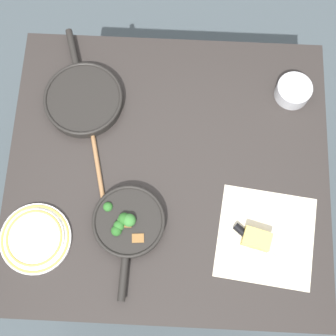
{
  "coord_description": "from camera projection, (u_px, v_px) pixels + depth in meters",
  "views": [
    {
      "loc": [
        0.02,
        -0.44,
        2.25
      ],
      "look_at": [
        0.0,
        0.0,
        0.77
      ],
      "focal_mm": 50.0,
      "sensor_mm": 36.0,
      "label": 1
    }
  ],
  "objects": [
    {
      "name": "ground_plane",
      "position": [
        168.0,
        213.0,
        2.28
      ],
      "size": [
        14.0,
        14.0,
        0.0
      ],
      "primitive_type": "plane",
      "color": "#424C51"
    },
    {
      "name": "dining_table_red",
      "position": [
        168.0,
        176.0,
        1.64
      ],
      "size": [
        1.07,
        0.99,
        0.75
      ],
      "color": "#2D2826",
      "rests_on": "ground_plane"
    },
    {
      "name": "skillet_broccoli",
      "position": [
        128.0,
        223.0,
        1.48
      ],
      "size": [
        0.23,
        0.36,
        0.07
      ],
      "rotation": [
        0.0,
        0.0,
        4.69
      ],
      "color": "black",
      "rests_on": "dining_table_red"
    },
    {
      "name": "skillet_eggs",
      "position": [
        83.0,
        99.0,
        1.6
      ],
      "size": [
        0.27,
        0.41,
        0.04
      ],
      "rotation": [
        0.0,
        0.0,
        1.86
      ],
      "color": "black",
      "rests_on": "dining_table_red"
    },
    {
      "name": "wooden_spoon",
      "position": [
        93.0,
        138.0,
        1.58
      ],
      "size": [
        0.11,
        0.35,
        0.02
      ],
      "rotation": [
        0.0,
        0.0,
        1.81
      ],
      "color": "#996B42",
      "rests_on": "dining_table_red"
    },
    {
      "name": "parchment_sheet",
      "position": [
        266.0,
        237.0,
        1.49
      ],
      "size": [
        0.34,
        0.33,
        0.0
      ],
      "color": "beige",
      "rests_on": "dining_table_red"
    },
    {
      "name": "grater_knife",
      "position": [
        255.0,
        243.0,
        1.48
      ],
      "size": [
        0.19,
        0.17,
        0.02
      ],
      "rotation": [
        0.0,
        0.0,
        5.59
      ],
      "color": "silver",
      "rests_on": "dining_table_red"
    },
    {
      "name": "cheese_block",
      "position": [
        257.0,
        239.0,
        1.47
      ],
      "size": [
        0.1,
        0.08,
        0.05
      ],
      "color": "#E0C15B",
      "rests_on": "dining_table_red"
    },
    {
      "name": "dinner_plate_stack",
      "position": [
        35.0,
        238.0,
        1.48
      ],
      "size": [
        0.23,
        0.23,
        0.03
      ],
      "color": "white",
      "rests_on": "dining_table_red"
    },
    {
      "name": "prep_bowl_steel",
      "position": [
        293.0,
        91.0,
        1.61
      ],
      "size": [
        0.12,
        0.12,
        0.06
      ],
      "color": "#B7B7BC",
      "rests_on": "dining_table_red"
    }
  ]
}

